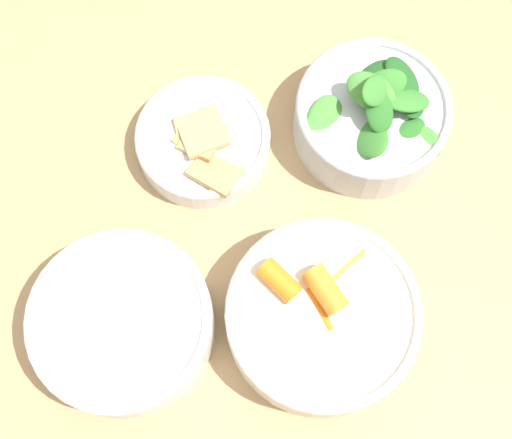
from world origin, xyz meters
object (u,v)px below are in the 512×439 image
at_px(bowl_beans_hotdog, 123,324).
at_px(bowl_cookies, 204,140).
at_px(bowl_carrots, 322,317).
at_px(bowl_greens, 372,116).

xyz_separation_m(bowl_beans_hotdog, bowl_cookies, (-0.04, -0.21, -0.01)).
bearing_deg(bowl_carrots, bowl_beans_hotdog, 9.78).
relative_size(bowl_carrots, bowl_cookies, 1.28).
relative_size(bowl_beans_hotdog, bowl_cookies, 1.21).
bearing_deg(bowl_greens, bowl_carrots, 82.39).
height_order(bowl_carrots, bowl_greens, bowl_greens).
xyz_separation_m(bowl_carrots, bowl_greens, (-0.03, -0.22, 0.00)).
relative_size(bowl_carrots, bowl_beans_hotdog, 1.05).
distance_m(bowl_carrots, bowl_beans_hotdog, 0.19).
xyz_separation_m(bowl_carrots, bowl_beans_hotdog, (0.19, 0.03, -0.01)).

